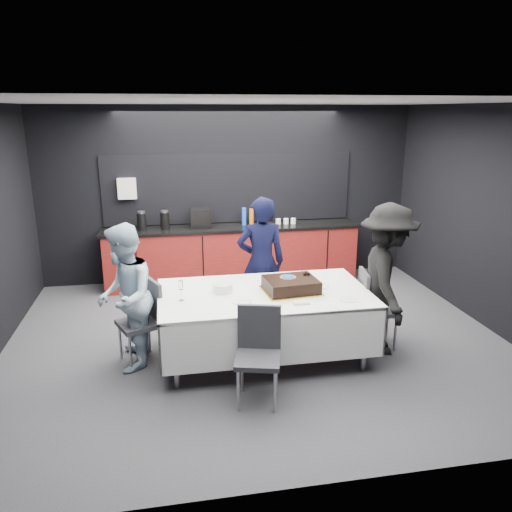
{
  "coord_description": "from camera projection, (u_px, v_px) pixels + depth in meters",
  "views": [
    {
      "loc": [
        -1.02,
        -5.48,
        2.71
      ],
      "look_at": [
        0.0,
        0.1,
        1.05
      ],
      "focal_mm": 35.0,
      "sensor_mm": 36.0,
      "label": 1
    }
  ],
  "objects": [
    {
      "name": "loose_plate_right_b",
      "position": [
        348.0,
        300.0,
        5.28
      ],
      "size": [
        0.19,
        0.19,
        0.01
      ],
      "primitive_type": "cylinder",
      "color": "white",
      "rests_on": "party_table"
    },
    {
      "name": "chair_left",
      "position": [
        145.0,
        315.0,
        5.51
      ],
      "size": [
        0.55,
        0.55,
        0.92
      ],
      "color": "#303135",
      "rests_on": "ground"
    },
    {
      "name": "party_table",
      "position": [
        264.0,
        304.0,
        5.56
      ],
      "size": [
        2.32,
        1.32,
        0.78
      ],
      "color": "#99999E",
      "rests_on": "ground"
    },
    {
      "name": "loose_plate_far",
      "position": [
        268.0,
        278.0,
        5.98
      ],
      "size": [
        0.2,
        0.2,
        0.01
      ],
      "primitive_type": "cylinder",
      "color": "white",
      "rests_on": "party_table"
    },
    {
      "name": "plate_stack",
      "position": [
        223.0,
        288.0,
        5.5
      ],
      "size": [
        0.22,
        0.22,
        0.1
      ],
      "primitive_type": "cylinder",
      "color": "white",
      "rests_on": "party_table"
    },
    {
      "name": "champagne_flute",
      "position": [
        181.0,
        286.0,
        5.22
      ],
      "size": [
        0.06,
        0.06,
        0.22
      ],
      "color": "white",
      "rests_on": "party_table"
    },
    {
      "name": "loose_plate_right_a",
      "position": [
        321.0,
        286.0,
        5.7
      ],
      "size": [
        0.21,
        0.21,
        0.01
      ],
      "primitive_type": "cylinder",
      "color": "white",
      "rests_on": "party_table"
    },
    {
      "name": "kitchenette",
      "position": [
        231.0,
        250.0,
        8.05
      ],
      "size": [
        4.1,
        0.64,
        2.05
      ],
      "color": "maroon",
      "rests_on": "ground"
    },
    {
      "name": "ground",
      "position": [
        257.0,
        340.0,
        6.11
      ],
      "size": [
        6.0,
        6.0,
        0.0
      ],
      "primitive_type": "plane",
      "color": "#424247",
      "rests_on": "ground"
    },
    {
      "name": "room_shell",
      "position": [
        258.0,
        189.0,
        5.59
      ],
      "size": [
        6.04,
        5.04,
        2.82
      ],
      "color": "white",
      "rests_on": "ground"
    },
    {
      "name": "chair_near",
      "position": [
        258.0,
        347.0,
        4.76
      ],
      "size": [
        0.51,
        0.51,
        0.92
      ],
      "color": "#303135",
      "rests_on": "ground"
    },
    {
      "name": "cake_assembly",
      "position": [
        291.0,
        285.0,
        5.51
      ],
      "size": [
        0.65,
        0.55,
        0.18
      ],
      "color": "gold",
      "rests_on": "party_table"
    },
    {
      "name": "loose_plate_near",
      "position": [
        242.0,
        301.0,
        5.24
      ],
      "size": [
        0.22,
        0.22,
        0.01
      ],
      "primitive_type": "cylinder",
      "color": "white",
      "rests_on": "party_table"
    },
    {
      "name": "person_center",
      "position": [
        261.0,
        262.0,
        6.35
      ],
      "size": [
        0.62,
        0.41,
        1.7
      ],
      "primitive_type": "imported",
      "rotation": [
        0.0,
        0.0,
        3.14
      ],
      "color": "black",
      "rests_on": "ground"
    },
    {
      "name": "chair_right",
      "position": [
        372.0,
        303.0,
        5.86
      ],
      "size": [
        0.48,
        0.48,
        0.92
      ],
      "color": "#303135",
      "rests_on": "ground"
    },
    {
      "name": "person_right",
      "position": [
        386.0,
        279.0,
        5.65
      ],
      "size": [
        0.89,
        1.24,
        1.74
      ],
      "primitive_type": "imported",
      "rotation": [
        0.0,
        0.0,
        1.34
      ],
      "color": "black",
      "rests_on": "ground"
    },
    {
      "name": "fork_pile",
      "position": [
        301.0,
        302.0,
        5.18
      ],
      "size": [
        0.17,
        0.11,
        0.03
      ],
      "primitive_type": "cube",
      "rotation": [
        0.0,
        0.0,
        0.01
      ],
      "color": "white",
      "rests_on": "party_table"
    },
    {
      "name": "person_left",
      "position": [
        125.0,
        298.0,
        5.3
      ],
      "size": [
        0.62,
        0.78,
        1.59
      ],
      "primitive_type": "imported",
      "rotation": [
        0.0,
        0.0,
        -1.59
      ],
      "color": "silver",
      "rests_on": "ground"
    }
  ]
}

